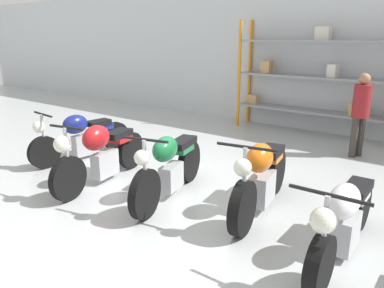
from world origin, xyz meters
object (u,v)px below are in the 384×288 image
Objects in this scene: motorcycle_red at (101,152)px; motorcycle_orange at (261,177)px; motorcycle_blue at (81,136)px; shelving_rack at (320,78)px; motorcycle_green at (169,165)px; motorcycle_white at (344,219)px; person_browsing at (361,109)px.

motorcycle_orange is at bearing 93.37° from motorcycle_red.
motorcycle_red is (1.29, -0.59, 0.07)m from motorcycle_blue.
motorcycle_orange reaches higher than motorcycle_red.
shelving_rack is 4.97m from motorcycle_green.
motorcycle_white is at bearing 91.05° from motorcycle_blue.
motorcycle_green is 0.98× the size of motorcycle_orange.
motorcycle_orange is 1.01× the size of motorcycle_white.
motorcycle_red is (-1.68, -5.10, -0.82)m from shelving_rack.
motorcycle_orange is 1.28m from motorcycle_white.
motorcycle_white is (2.45, -0.08, -0.06)m from motorcycle_green.
motorcycle_red is 1.25m from motorcycle_green.
motorcycle_red is at bearing -88.20° from motorcycle_white.
shelving_rack is 2.47× the size of person_browsing.
motorcycle_orange is (2.49, 0.61, -0.04)m from motorcycle_red.
motorcycle_white is (3.68, 0.15, -0.08)m from motorcycle_red.
shelving_rack is at bearing -158.47° from motorcycle_white.
motorcycle_blue is 2.54m from motorcycle_green.
person_browsing is at bearing 132.91° from motorcycle_red.
person_browsing reaches higher than motorcycle_red.
shelving_rack reaches higher than motorcycle_blue.
motorcycle_orange reaches higher than motorcycle_green.
motorcycle_orange reaches higher than motorcycle_white.
motorcycle_red reaches higher than motorcycle_green.
motorcycle_red is 1.03× the size of motorcycle_orange.
shelving_rack is at bearing -179.14° from motorcycle_orange.
motorcycle_white is (1.19, -0.47, -0.04)m from motorcycle_orange.
shelving_rack reaches higher than motorcycle_red.
motorcycle_white is 1.28× the size of person_browsing.
motorcycle_blue is 4.99m from motorcycle_white.
motorcycle_green is (2.52, -0.37, 0.04)m from motorcycle_blue.
shelving_rack reaches higher than motorcycle_white.
person_browsing is at bearing -168.59° from motorcycle_white.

